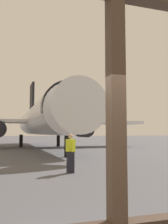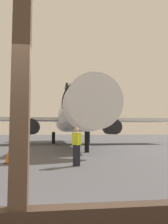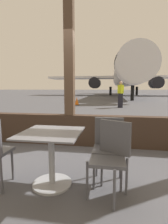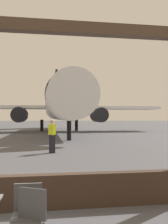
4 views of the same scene
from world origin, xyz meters
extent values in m
plane|color=#4C4C51|center=(0.00, 40.00, 0.00)|extent=(220.00, 220.00, 0.00)
cube|color=#4C3828|center=(0.00, 0.00, 1.78)|extent=(0.20, 0.20, 3.57)
cylinder|color=silver|center=(3.03, 28.32, 3.50)|extent=(3.86, 28.43, 3.86)
cone|color=silver|center=(3.03, 12.81, 3.50)|extent=(3.67, 2.60, 3.67)
cylinder|color=black|center=(3.03, 14.71, 3.65)|extent=(3.94, 0.90, 3.94)
cube|color=silver|center=(-4.23, 28.59, 3.20)|extent=(12.59, 4.20, 0.36)
cube|color=silver|center=(10.29, 28.59, 3.20)|extent=(12.59, 4.20, 0.36)
cylinder|color=black|center=(-2.10, 27.19, 2.20)|extent=(1.90, 3.20, 1.90)
cylinder|color=black|center=(8.16, 27.19, 2.20)|extent=(1.90, 3.20, 1.90)
cube|color=black|center=(3.03, 41.04, 7.83)|extent=(0.36, 4.40, 5.20)
cylinder|color=black|center=(3.03, 15.01, 0.79)|extent=(0.36, 0.36, 1.57)
cylinder|color=black|center=(0.63, 29.59, 0.79)|extent=(0.44, 0.44, 1.57)
cylinder|color=black|center=(5.43, 29.59, 0.79)|extent=(0.44, 0.44, 1.57)
cube|color=black|center=(1.49, 7.98, 0.47)|extent=(0.32, 0.20, 0.95)
cube|color=yellow|center=(1.49, 7.98, 1.23)|extent=(0.40, 0.22, 0.55)
sphere|color=tan|center=(1.49, 7.98, 1.63)|extent=(0.22, 0.22, 0.22)
cylinder|color=yellow|center=(1.46, 8.22, 1.20)|extent=(0.09, 0.09, 0.52)
cylinder|color=yellow|center=(1.51, 7.75, 1.20)|extent=(0.09, 0.09, 0.52)
cone|color=orange|center=(-1.74, 9.32, 0.31)|extent=(0.32, 0.32, 0.62)
cube|color=black|center=(-1.74, 9.32, 0.01)|extent=(0.36, 0.36, 0.03)
camera|label=1|loc=(-1.34, -2.86, 1.77)|focal=39.68mm
camera|label=2|loc=(0.35, -2.71, 1.52)|focal=37.59mm
camera|label=3|loc=(0.93, -3.79, 1.28)|focal=27.86mm
camera|label=4|loc=(1.15, -5.08, 1.83)|focal=39.83mm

